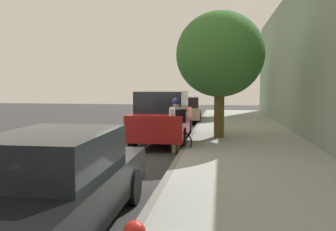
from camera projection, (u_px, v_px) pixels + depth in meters
name	position (u px, v px, depth m)	size (l,w,h in m)	color
ground	(141.00, 149.00, 11.56)	(54.55, 54.55, 0.00)	#313131
sidewalk	(252.00, 149.00, 10.96)	(4.27, 34.10, 0.17)	#999B96
curb_edge	(186.00, 148.00, 11.31)	(0.16, 34.10, 0.17)	gray
lane_stripe_centre	(56.00, 153.00, 10.73)	(0.14, 31.60, 0.01)	white
lane_stripe_bike_edge	(144.00, 149.00, 11.55)	(0.12, 34.10, 0.01)	white
building_facade	(333.00, 48.00, 10.29)	(0.50, 34.10, 6.76)	gray
parked_sedan_black_nearest	(55.00, 184.00, 4.82)	(1.91, 4.44, 1.52)	black
parked_suv_red_second	(164.00, 116.00, 12.83)	(2.05, 4.74, 1.99)	maroon
parked_sedan_tan_mid	(186.00, 109.00, 20.42)	(2.02, 4.49, 1.52)	tan
bicycle_at_curb	(172.00, 139.00, 11.35)	(1.47, 0.94, 0.72)	black
cyclist_with_backpack	(177.00, 119.00, 10.80)	(0.53, 0.55, 1.81)	#C6B284
street_tree_mid_block	(220.00, 55.00, 12.80)	(3.40, 3.40, 4.90)	brown
street_tree_far_end	(220.00, 69.00, 22.36)	(3.18, 3.18, 4.80)	#503824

